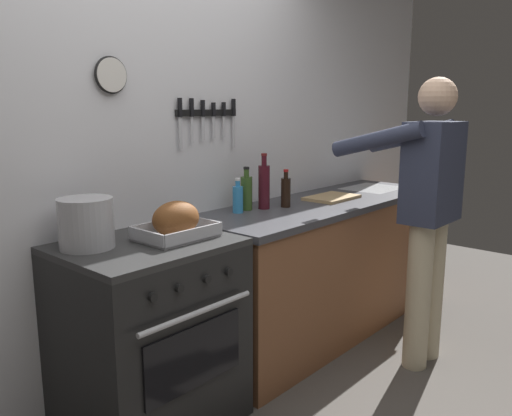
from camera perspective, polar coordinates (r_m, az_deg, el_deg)
name	(u,v)px	position (r m, az deg, el deg)	size (l,w,h in m)	color
wall_back	(135,146)	(2.74, -13.23, 6.61)	(6.00, 0.13, 2.60)	silver
counter_block	(323,265)	(3.52, 7.37, -6.25)	(2.03, 0.65, 0.90)	brown
stove	(150,336)	(2.54, -11.63, -13.60)	(0.76, 0.67, 0.90)	black
person_cook	(427,205)	(3.11, 18.30, 0.36)	(0.51, 0.63, 1.66)	#C6B793
roasting_pan	(176,222)	(2.42, -8.79, -1.52)	(0.35, 0.26, 0.18)	#B7B7BC
stock_pot	(86,223)	(2.34, -18.19, -1.59)	(0.23, 0.23, 0.22)	#B7B7BC
cutting_board	(332,197)	(3.46, 8.34, 1.15)	(0.36, 0.24, 0.02)	tan
bottle_dish_soap	(238,199)	(2.97, -2.01, 1.05)	(0.06, 0.06, 0.20)	#338CCC
bottle_soy_sauce	(286,192)	(3.14, 3.29, 1.82)	(0.06, 0.06, 0.23)	black
bottle_wine_red	(264,186)	(3.08, 0.88, 2.47)	(0.07, 0.07, 0.33)	#47141E
bottle_olive_oil	(246,192)	(3.05, -1.06, 1.77)	(0.07, 0.07, 0.26)	#385623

